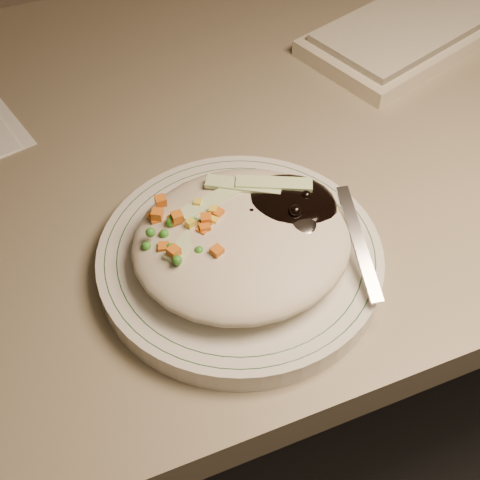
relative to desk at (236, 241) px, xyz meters
name	(u,v)px	position (x,y,z in m)	size (l,w,h in m)	color
desk	(236,241)	(0.00, 0.00, 0.00)	(1.40, 0.70, 0.74)	#7E735B
plate	(240,259)	(-0.07, -0.19, 0.21)	(0.25, 0.25, 0.02)	silver
plate_rim	(240,252)	(-0.07, -0.19, 0.22)	(0.24, 0.24, 0.00)	#144723
meal	(245,235)	(-0.07, -0.19, 0.24)	(0.20, 0.19, 0.05)	#C1B69D
keyboard	(443,13)	(0.33, 0.09, 0.21)	(0.43, 0.26, 0.03)	beige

